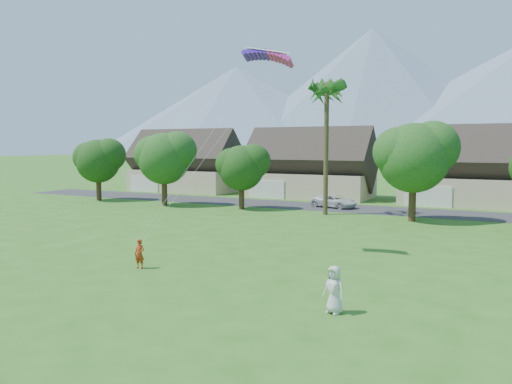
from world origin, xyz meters
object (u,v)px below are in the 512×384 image
Objects in this scene: parked_car at (334,201)px; kite_flyer at (140,254)px; parafoil_kite at (269,55)px; watcher at (334,290)px.

kite_flyer is at bearing -167.33° from parked_car.
kite_flyer is 0.32× the size of parked_car.
kite_flyer reaches higher than parked_car.
kite_flyer is 13.45m from parafoil_kite.
parked_car is (1.16, 29.66, -0.11)m from kite_flyer.
parafoil_kite is (-6.83, 8.37, 10.84)m from watcher.
watcher is 33.42m from parked_car.
watcher is at bearing -59.17° from parafoil_kite.
watcher reaches higher than parked_car.
parafoil_kite is (3.47, -23.43, 11.10)m from parked_car.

